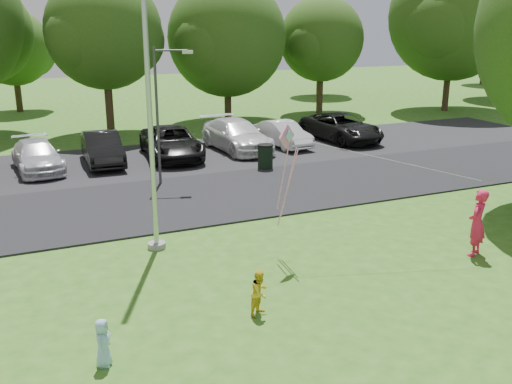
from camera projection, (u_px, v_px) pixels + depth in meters
name	position (u px, v px, depth m)	size (l,w,h in m)	color
ground	(363.00, 301.00, 12.92)	(120.00, 120.00, 0.00)	#30631A
park_road	(224.00, 195.00, 20.81)	(60.00, 6.00, 0.06)	black
parking_strip	(174.00, 158.00, 26.51)	(42.00, 7.00, 0.06)	black
flagpole	(149.00, 99.00, 14.77)	(0.50, 0.50, 10.00)	#B7BABF
street_lamp	(162.00, 104.00, 21.34)	(1.43, 0.55, 5.22)	#3F3F44
trash_can	(265.00, 157.00, 24.35)	(0.69, 0.69, 1.09)	black
tree_row	(155.00, 29.00, 33.16)	(64.35, 11.94, 10.88)	#332316
horizon_trees	(157.00, 47.00, 42.98)	(77.46, 7.20, 7.02)	#332316
parked_cars	(178.00, 142.00, 26.43)	(20.69, 5.56, 1.48)	maroon
woman	(477.00, 223.00, 15.23)	(0.67, 0.44, 1.84)	#DF1D4B
child_yellow	(260.00, 292.00, 12.21)	(0.49, 0.39, 1.02)	gold
child_blue	(103.00, 343.00, 10.37)	(0.45, 0.30, 0.93)	#92C0E0
kite	(290.00, 153.00, 14.55)	(5.05, 2.23, 2.77)	pink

